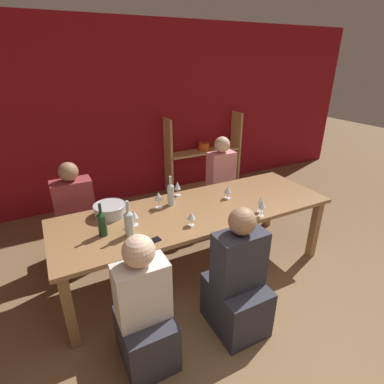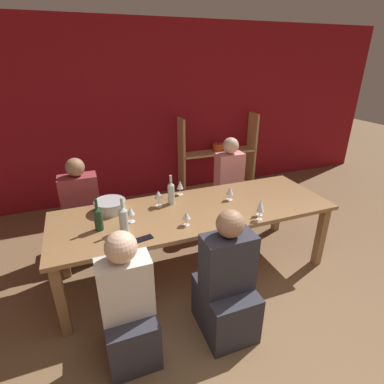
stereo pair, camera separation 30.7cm
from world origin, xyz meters
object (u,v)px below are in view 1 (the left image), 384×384
at_px(wine_glass_red_b, 191,216).
at_px(person_near_b, 144,317).
at_px(wine_bottle_green, 129,222).
at_px(wine_glass_red_a, 134,215).
at_px(person_near_a, 237,286).
at_px(mixing_bowl, 110,209).
at_px(wine_glass_empty_a, 262,204).
at_px(dining_table, 196,215).
at_px(wine_glass_white_b, 228,189).
at_px(shelf_unit, 205,161).
at_px(wine_glass_empty_b, 177,186).
at_px(wine_glass_red_c, 158,197).
at_px(cell_phone, 152,241).
at_px(person_far_a, 220,192).
at_px(wine_bottle_dark, 102,223).
at_px(person_far_b, 78,226).
at_px(wine_bottle_amber, 171,193).
at_px(wine_glass_white_a, 261,201).

xyz_separation_m(wine_glass_red_b, person_near_b, (-0.66, -0.52, -0.44)).
bearing_deg(wine_bottle_green, person_near_b, -99.76).
distance_m(wine_glass_red_a, person_near_a, 1.10).
bearing_deg(person_near_b, mixing_bowl, 87.88).
height_order(wine_glass_empty_a, wine_glass_red_b, wine_glass_empty_a).
bearing_deg(dining_table, wine_glass_white_b, 9.58).
relative_size(shelf_unit, wine_glass_empty_b, 8.39).
bearing_deg(wine_glass_red_a, wine_bottle_green, -120.65).
xyz_separation_m(mixing_bowl, wine_glass_red_c, (0.48, -0.07, 0.06)).
distance_m(shelf_unit, wine_glass_red_a, 2.82).
distance_m(wine_glass_red_b, wine_glass_red_c, 0.49).
xyz_separation_m(shelf_unit, dining_table, (-1.25, -2.02, 0.20)).
bearing_deg(cell_phone, person_far_a, 39.03).
xyz_separation_m(mixing_bowl, wine_bottle_green, (0.07, -0.44, 0.07)).
bearing_deg(wine_bottle_dark, wine_glass_red_c, 22.86).
distance_m(shelf_unit, wine_glass_empty_b, 2.10).
relative_size(wine_glass_empty_b, cell_phone, 1.03).
bearing_deg(wine_glass_red_b, wine_bottle_green, 170.02).
bearing_deg(shelf_unit, dining_table, -121.87).
xyz_separation_m(shelf_unit, mixing_bowl, (-2.07, -1.74, 0.33)).
bearing_deg(cell_phone, wine_glass_empty_a, -3.43).
height_order(wine_glass_red_a, cell_phone, wine_glass_red_a).
distance_m(cell_phone, person_far_b, 1.27).
bearing_deg(wine_glass_empty_b, person_near_b, -124.97).
bearing_deg(shelf_unit, wine_bottle_amber, -128.70).
bearing_deg(person_far_a, wine_glass_empty_a, 75.67).
bearing_deg(wine_glass_red_a, shelf_unit, 46.79).
bearing_deg(wine_glass_white_a, person_far_a, 77.18).
bearing_deg(wine_glass_empty_b, person_far_b, 159.85).
relative_size(wine_glass_white_b, person_near_b, 0.14).
bearing_deg(shelf_unit, wine_glass_red_a, -133.21).
relative_size(wine_glass_red_b, person_far_a, 0.11).
distance_m(wine_bottle_dark, wine_glass_red_a, 0.30).
height_order(dining_table, cell_phone, cell_phone).
bearing_deg(person_far_a, wine_glass_red_b, 46.73).
xyz_separation_m(shelf_unit, wine_glass_empty_a, (-0.76, -2.43, 0.40)).
height_order(person_near_a, person_near_b, person_near_a).
height_order(dining_table, wine_glass_white_a, wine_glass_white_a).
bearing_deg(shelf_unit, wine_glass_empty_b, -128.36).
height_order(wine_glass_white_a, wine_glass_red_c, wine_glass_white_a).
height_order(person_far_a, person_far_b, person_far_a).
bearing_deg(wine_bottle_amber, wine_glass_red_b, -90.62).
distance_m(shelf_unit, cell_phone, 3.03).
bearing_deg(wine_glass_red_b, wine_glass_empty_b, 75.90).
bearing_deg(dining_table, mixing_bowl, 161.41).
height_order(mixing_bowl, wine_glass_red_a, wine_glass_red_a).
height_order(wine_glass_empty_b, person_far_b, person_far_b).
relative_size(wine_glass_red_b, cell_phone, 0.86).
xyz_separation_m(mixing_bowl, cell_phone, (0.20, -0.63, -0.06)).
xyz_separation_m(wine_bottle_green, person_far_b, (-0.34, 0.95, -0.45)).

